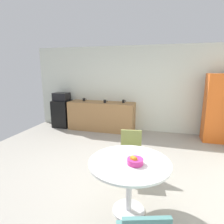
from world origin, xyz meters
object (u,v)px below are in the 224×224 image
(chair_olive, at_px, (131,148))
(mug_white, at_px, (105,101))
(locker_cabinet, at_px, (217,108))
(fruit_bowl, at_px, (135,161))
(mini_fridge, at_px, (62,114))
(microwave, at_px, (61,97))
(mug_red, at_px, (123,101))
(round_table, at_px, (129,171))
(mug_green, at_px, (84,99))

(chair_olive, relative_size, mug_white, 6.43)
(locker_cabinet, xyz_separation_m, fruit_bowl, (-1.66, -3.27, -0.11))
(mini_fridge, relative_size, microwave, 1.85)
(mug_red, bearing_deg, mini_fridge, -178.28)
(round_table, height_order, fruit_bowl, fruit_bowl)
(round_table, bearing_deg, mug_green, 122.06)
(microwave, height_order, round_table, microwave)
(mini_fridge, distance_m, round_table, 4.41)
(mug_green, bearing_deg, round_table, -57.94)
(round_table, bearing_deg, locker_cabinet, 61.63)
(round_table, bearing_deg, mug_red, 103.52)
(fruit_bowl, bearing_deg, mug_green, 122.57)
(locker_cabinet, bearing_deg, mug_green, 177.59)
(mug_white, xyz_separation_m, mug_red, (0.55, 0.15, 0.00))
(mug_green, bearing_deg, mug_white, -10.86)
(round_table, relative_size, mug_red, 8.29)
(round_table, relative_size, chair_olive, 1.29)
(locker_cabinet, height_order, mug_red, locker_cabinet)
(locker_cabinet, bearing_deg, microwave, 178.76)
(microwave, relative_size, mug_red, 3.72)
(fruit_bowl, bearing_deg, round_table, 145.43)
(round_table, distance_m, mug_white, 3.52)
(microwave, xyz_separation_m, mug_green, (0.78, 0.06, -0.07))
(mini_fridge, xyz_separation_m, locker_cabinet, (4.63, -0.10, 0.46))
(fruit_bowl, bearing_deg, mini_fridge, 131.42)
(mini_fridge, xyz_separation_m, mug_red, (2.08, 0.06, 0.50))
(microwave, bearing_deg, locker_cabinet, -1.24)
(locker_cabinet, distance_m, mug_red, 2.56)
(mug_green, relative_size, mug_red, 1.00)
(locker_cabinet, relative_size, fruit_bowl, 8.78)
(microwave, relative_size, mug_green, 3.72)
(fruit_bowl, height_order, mug_red, mug_red)
(chair_olive, bearing_deg, microwave, 139.24)
(microwave, relative_size, mug_white, 3.72)
(mug_red, bearing_deg, round_table, -76.48)
(fruit_bowl, height_order, mug_green, mug_green)
(mini_fridge, relative_size, fruit_bowl, 4.33)
(locker_cabinet, distance_m, round_table, 3.67)
(chair_olive, height_order, fruit_bowl, fruit_bowl)
(round_table, height_order, mug_white, mug_white)
(mini_fridge, height_order, mug_green, mug_green)
(mini_fridge, relative_size, mug_green, 6.90)
(mini_fridge, bearing_deg, locker_cabinet, -1.24)
(mini_fridge, height_order, fruit_bowl, mini_fridge)
(chair_olive, relative_size, mug_red, 6.43)
(mug_white, bearing_deg, locker_cabinet, -0.32)
(mug_white, distance_m, mug_red, 0.57)
(mug_green, bearing_deg, fruit_bowl, -57.43)
(locker_cabinet, relative_size, chair_olive, 2.17)
(microwave, distance_m, mug_green, 0.79)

